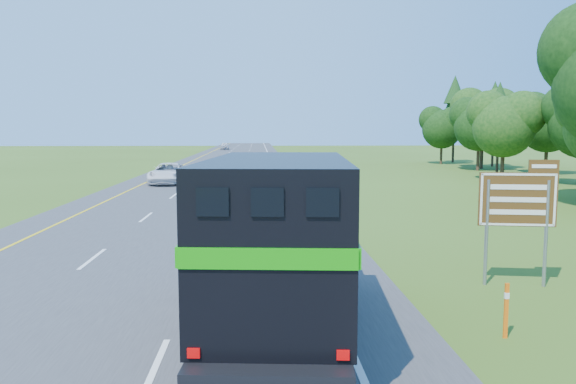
{
  "coord_description": "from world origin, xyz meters",
  "views": [
    {
      "loc": [
        3.72,
        -7.68,
        4.31
      ],
      "look_at": [
        5.07,
        17.8,
        1.49
      ],
      "focal_mm": 35.0,
      "sensor_mm": 36.0,
      "label": 1
    }
  ],
  "objects_px": {
    "white_suv": "(169,173)",
    "exit_sign": "(519,205)",
    "horse_truck": "(280,239)",
    "far_car": "(225,146)"
  },
  "relations": [
    {
      "from": "exit_sign",
      "to": "horse_truck",
      "type": "bearing_deg",
      "value": -144.38
    },
    {
      "from": "white_suv",
      "to": "exit_sign",
      "type": "distance_m",
      "value": 33.63
    },
    {
      "from": "horse_truck",
      "to": "white_suv",
      "type": "height_order",
      "value": "horse_truck"
    },
    {
      "from": "horse_truck",
      "to": "exit_sign",
      "type": "bearing_deg",
      "value": 30.86
    },
    {
      "from": "white_suv",
      "to": "exit_sign",
      "type": "xyz_separation_m",
      "value": [
        14.28,
        -30.41,
        1.42
      ]
    },
    {
      "from": "white_suv",
      "to": "far_car",
      "type": "relative_size",
      "value": 1.27
    },
    {
      "from": "white_suv",
      "to": "far_car",
      "type": "distance_m",
      "value": 79.36
    },
    {
      "from": "horse_truck",
      "to": "exit_sign",
      "type": "xyz_separation_m",
      "value": [
        6.68,
        3.25,
        0.25
      ]
    },
    {
      "from": "horse_truck",
      "to": "white_suv",
      "type": "relative_size",
      "value": 1.45
    },
    {
      "from": "horse_truck",
      "to": "far_car",
      "type": "height_order",
      "value": "horse_truck"
    }
  ]
}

